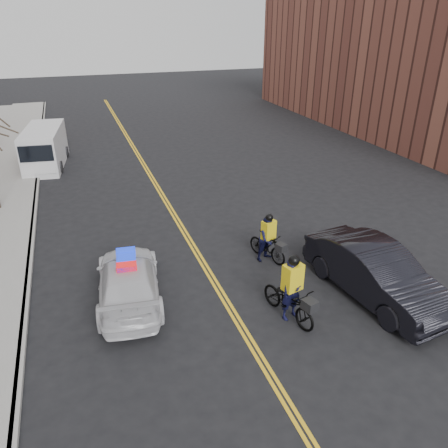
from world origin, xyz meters
TOP-DOWN VIEW (x-y plane):
  - ground at (0.00, 0.00)m, footprint 120.00×120.00m
  - center_line_left at (-0.08, 8.00)m, footprint 0.10×60.00m
  - center_line_right at (0.08, 8.00)m, footprint 0.10×60.00m
  - curb at (-6.00, 8.00)m, footprint 0.20×60.00m
  - building_across at (22.00, 18.00)m, footprint 12.00×30.00m
  - police_cruiser at (-2.85, 0.95)m, footprint 2.47×4.94m
  - dark_sedan at (4.60, -1.48)m, footprint 2.45×5.44m
  - cargo_van at (-5.52, 16.23)m, footprint 2.59×5.53m
  - cyclist_near at (1.57, -1.61)m, footprint 1.29×2.29m
  - cyclist_far at (2.37, 1.77)m, footprint 1.11×1.88m

SIDE VIEW (x-z plane):
  - ground at x=0.00m, z-range 0.00..0.00m
  - center_line_left at x=-0.08m, z-range 0.00..0.01m
  - center_line_right at x=0.08m, z-range 0.00..0.01m
  - curb at x=-6.00m, z-range 0.00..0.15m
  - police_cruiser at x=-2.85m, z-range -0.07..1.46m
  - cyclist_far at x=2.37m, z-range -0.19..1.65m
  - cyclist_near at x=1.57m, z-range -0.32..1.80m
  - dark_sedan at x=4.60m, z-range 0.00..1.73m
  - cargo_van at x=-5.52m, z-range -0.02..2.21m
  - building_across at x=22.00m, z-range 0.00..11.00m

